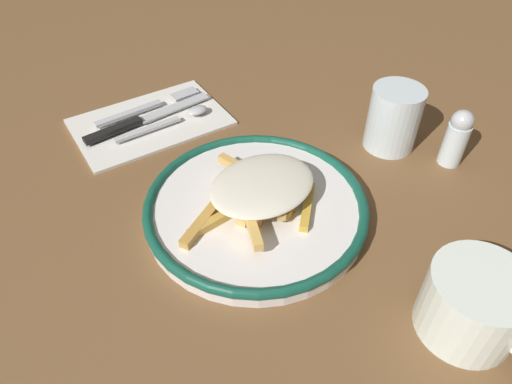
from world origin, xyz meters
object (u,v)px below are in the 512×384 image
(fork, at_px, (149,106))
(knife, at_px, (138,121))
(plate, at_px, (256,207))
(water_glass, at_px, (393,118))
(fries_heap, at_px, (260,191))
(coffee_mug, at_px, (474,305))
(salt_shaker, at_px, (457,137))
(spoon, at_px, (178,117))
(napkin, at_px, (150,121))

(fork, bearing_deg, knife, -46.69)
(plate, distance_m, water_glass, 0.24)
(fries_heap, xyz_separation_m, knife, (-0.26, -0.05, -0.03))
(plate, relative_size, coffee_mug, 2.27)
(fork, xyz_separation_m, water_glass, (0.28, 0.25, 0.03))
(salt_shaker, bearing_deg, fork, -140.69)
(plate, relative_size, spoon, 1.80)
(fries_heap, relative_size, spoon, 1.23)
(knife, xyz_separation_m, salt_shaker, (0.32, 0.32, 0.03))
(salt_shaker, bearing_deg, knife, -135.33)
(fries_heap, height_order, fork, fries_heap)
(napkin, bearing_deg, knife, -86.80)
(spoon, height_order, coffee_mug, coffee_mug)
(plate, height_order, spoon, plate)
(knife, distance_m, salt_shaker, 0.46)
(knife, bearing_deg, water_glass, 48.54)
(napkin, distance_m, water_glass, 0.36)
(spoon, height_order, water_glass, water_glass)
(plate, distance_m, spoon, 0.23)
(knife, bearing_deg, fries_heap, 9.98)
(napkin, relative_size, fork, 1.28)
(napkin, xyz_separation_m, salt_shaker, (0.33, 0.30, 0.04))
(fork, bearing_deg, salt_shaker, 39.31)
(coffee_mug, bearing_deg, spoon, -171.94)
(water_glass, bearing_deg, napkin, -133.57)
(napkin, relative_size, coffee_mug, 1.87)
(water_glass, height_order, coffee_mug, water_glass)
(water_glass, bearing_deg, spoon, -134.18)
(salt_shaker, bearing_deg, plate, -103.85)
(coffee_mug, bearing_deg, napkin, -168.52)
(coffee_mug, bearing_deg, plate, -161.78)
(plate, bearing_deg, water_glass, 91.78)
(water_glass, bearing_deg, fries_heap, -88.03)
(water_glass, relative_size, coffee_mug, 0.76)
(spoon, xyz_separation_m, coffee_mug, (0.47, 0.07, 0.02))
(plate, relative_size, knife, 1.30)
(spoon, height_order, salt_shaker, salt_shaker)
(spoon, bearing_deg, water_glass, 45.82)
(spoon, bearing_deg, knife, -117.09)
(knife, bearing_deg, fork, 133.31)
(fries_heap, bearing_deg, napkin, -174.19)
(knife, height_order, water_glass, water_glass)
(fries_heap, relative_size, fork, 1.06)
(napkin, relative_size, water_glass, 2.47)
(coffee_mug, distance_m, salt_shaker, 0.27)
(plate, xyz_separation_m, salt_shaker, (0.07, 0.28, 0.03))
(napkin, bearing_deg, fries_heap, 5.81)
(spoon, relative_size, coffee_mug, 1.26)
(water_glass, bearing_deg, fork, -138.01)
(spoon, bearing_deg, coffee_mug, 8.06)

